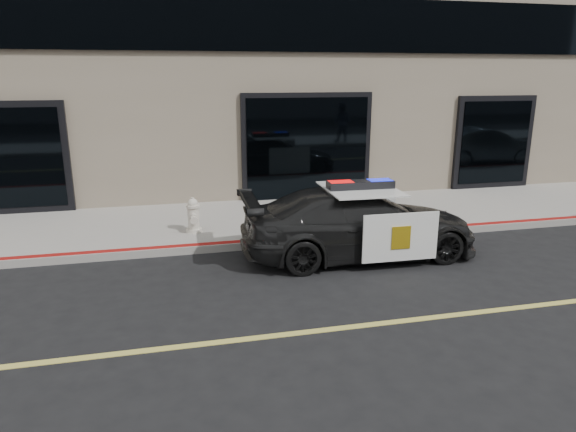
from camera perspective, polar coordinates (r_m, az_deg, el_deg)
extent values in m
plane|color=black|center=(8.19, 22.37, -9.65)|extent=(120.00, 120.00, 0.00)
cube|color=gray|center=(12.51, 8.56, 0.27)|extent=(60.00, 3.50, 0.15)
imported|color=black|center=(9.65, 7.89, -0.76)|extent=(2.03, 4.51, 1.28)
cube|color=white|center=(9.00, 12.40, -2.33)|extent=(1.37, 0.07, 0.85)
cube|color=white|center=(10.63, 8.41, 0.61)|extent=(1.37, 0.07, 0.85)
cube|color=white|center=(9.49, 8.04, 3.01)|extent=(1.32, 1.57, 0.02)
cube|color=gold|center=(8.98, 12.47, -2.38)|extent=(0.34, 0.02, 0.41)
cube|color=black|center=(9.48, 8.05, 3.45)|extent=(1.24, 0.35, 0.15)
cube|color=red|center=(9.36, 5.90, 3.44)|extent=(0.43, 0.29, 0.14)
cube|color=#0C19CC|center=(9.61, 10.16, 3.59)|extent=(0.43, 0.29, 0.14)
cylinder|color=beige|center=(10.86, -10.39, -1.54)|extent=(0.33, 0.33, 0.07)
cylinder|color=beige|center=(10.79, -10.46, -0.19)|extent=(0.24, 0.24, 0.46)
cylinder|color=beige|center=(10.72, -10.52, 1.09)|extent=(0.28, 0.28, 0.06)
sphere|color=beige|center=(10.71, -10.53, 1.37)|extent=(0.21, 0.21, 0.21)
cylinder|color=beige|center=(10.69, -10.56, 1.85)|extent=(0.06, 0.06, 0.06)
cylinder|color=beige|center=(10.92, -10.52, 0.35)|extent=(0.12, 0.11, 0.12)
cylinder|color=beige|center=(10.62, -10.43, -0.07)|extent=(0.12, 0.11, 0.12)
cylinder|color=beige|center=(10.61, -10.40, -0.45)|extent=(0.16, 0.13, 0.16)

